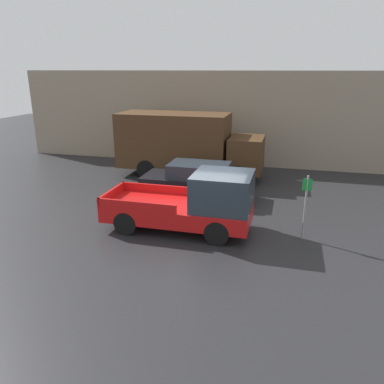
{
  "coord_description": "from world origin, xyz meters",
  "views": [
    {
      "loc": [
        2.62,
        -11.84,
        5.45
      ],
      "look_at": [
        -0.77,
        0.97,
        1.08
      ],
      "focal_mm": 35.0,
      "sensor_mm": 36.0,
      "label": 1
    }
  ],
  "objects_px": {
    "car": "(197,180)",
    "delivery_truck": "(184,143)",
    "pickup_truck": "(194,204)",
    "parking_sign": "(305,204)"
  },
  "relations": [
    {
      "from": "car",
      "to": "delivery_truck",
      "type": "bearing_deg",
      "value": 114.21
    },
    {
      "from": "pickup_truck",
      "to": "car",
      "type": "xyz_separation_m",
      "value": [
        -0.77,
        3.46,
        -0.21
      ]
    },
    {
      "from": "pickup_truck",
      "to": "delivery_truck",
      "type": "height_order",
      "value": "delivery_truck"
    },
    {
      "from": "car",
      "to": "delivery_truck",
      "type": "relative_size",
      "value": 0.63
    },
    {
      "from": "delivery_truck",
      "to": "parking_sign",
      "type": "distance_m",
      "value": 9.01
    },
    {
      "from": "car",
      "to": "delivery_truck",
      "type": "distance_m",
      "value": 3.91
    },
    {
      "from": "pickup_truck",
      "to": "delivery_truck",
      "type": "bearing_deg",
      "value": 108.57
    },
    {
      "from": "parking_sign",
      "to": "car",
      "type": "bearing_deg",
      "value": 144.2
    },
    {
      "from": "car",
      "to": "delivery_truck",
      "type": "xyz_separation_m",
      "value": [
        -1.55,
        3.46,
        0.97
      ]
    },
    {
      "from": "car",
      "to": "delivery_truck",
      "type": "height_order",
      "value": "delivery_truck"
    }
  ]
}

